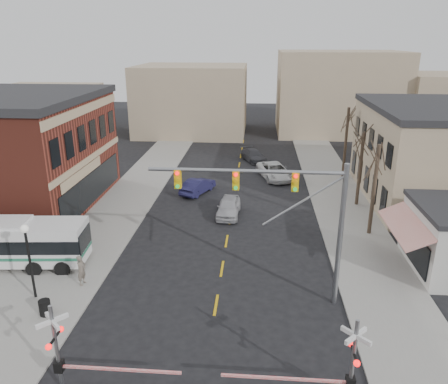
# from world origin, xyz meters

# --- Properties ---
(ground) EXTENTS (160.00, 160.00, 0.00)m
(ground) POSITION_xyz_m (0.00, 0.00, 0.00)
(ground) COLOR black
(ground) RESTS_ON ground
(sidewalk_west) EXTENTS (5.00, 60.00, 0.12)m
(sidewalk_west) POSITION_xyz_m (-9.50, 20.00, 0.06)
(sidewalk_west) COLOR gray
(sidewalk_west) RESTS_ON ground
(sidewalk_east) EXTENTS (5.00, 60.00, 0.12)m
(sidewalk_east) POSITION_xyz_m (9.50, 20.00, 0.06)
(sidewalk_east) COLOR gray
(sidewalk_east) RESTS_ON ground
(tree_east_a) EXTENTS (0.28, 0.28, 6.75)m
(tree_east_a) POSITION_xyz_m (10.50, 12.00, 3.50)
(tree_east_a) COLOR #382B21
(tree_east_a) RESTS_ON sidewalk_east
(tree_east_b) EXTENTS (0.28, 0.28, 6.30)m
(tree_east_b) POSITION_xyz_m (10.80, 18.00, 3.27)
(tree_east_b) COLOR #382B21
(tree_east_b) RESTS_ON sidewalk_east
(tree_east_c) EXTENTS (0.28, 0.28, 7.20)m
(tree_east_c) POSITION_xyz_m (11.00, 26.00, 3.72)
(tree_east_c) COLOR #382B21
(tree_east_c) RESTS_ON sidewalk_east
(traffic_signal_mast) EXTENTS (10.15, 0.30, 8.00)m
(traffic_signal_mast) POSITION_xyz_m (3.71, 2.77, 5.75)
(traffic_signal_mast) COLOR gray
(traffic_signal_mast) RESTS_ON ground
(rr_crossing_west) EXTENTS (5.60, 1.36, 4.00)m
(rr_crossing_west) POSITION_xyz_m (-5.45, -4.44, 1.97)
(rr_crossing_west) COLOR gray
(rr_crossing_west) RESTS_ON ground
(rr_crossing_east) EXTENTS (5.60, 1.36, 4.00)m
(rr_crossing_east) POSITION_xyz_m (5.50, -4.42, 1.97)
(rr_crossing_east) COLOR gray
(rr_crossing_east) RESTS_ON ground
(street_lamp) EXTENTS (0.44, 0.44, 4.40)m
(street_lamp) POSITION_xyz_m (-10.18, 1.84, 3.26)
(street_lamp) COLOR black
(street_lamp) RESTS_ON sidewalk_west
(trash_bin) EXTENTS (0.60, 0.60, 0.84)m
(trash_bin) POSITION_xyz_m (-8.84, 0.28, 0.54)
(trash_bin) COLOR black
(trash_bin) RESTS_ON sidewalk_west
(car_a) EXTENTS (1.93, 4.42, 1.48)m
(car_a) POSITION_xyz_m (-0.20, 14.87, 0.74)
(car_a) COLOR #AEAEB2
(car_a) RESTS_ON ground
(car_b) EXTENTS (3.11, 4.60, 1.44)m
(car_b) POSITION_xyz_m (-3.45, 20.07, 0.72)
(car_b) COLOR #1A193F
(car_b) RESTS_ON ground
(car_c) EXTENTS (4.16, 6.15, 1.57)m
(car_c) POSITION_xyz_m (3.89, 25.27, 0.78)
(car_c) COLOR silver
(car_c) RESTS_ON ground
(car_d) EXTENTS (3.59, 5.02, 1.35)m
(car_d) POSITION_xyz_m (1.59, 31.84, 0.67)
(car_d) COLOR #424248
(car_d) RESTS_ON ground
(pedestrian_near) EXTENTS (0.57, 0.75, 1.84)m
(pedestrian_near) POSITION_xyz_m (-8.03, 3.35, 1.04)
(pedestrian_near) COLOR #655C51
(pedestrian_near) RESTS_ON sidewalk_west
(pedestrian_far) EXTENTS (1.18, 1.15, 1.91)m
(pedestrian_far) POSITION_xyz_m (-10.46, 8.26, 1.08)
(pedestrian_far) COLOR #303A54
(pedestrian_far) RESTS_ON sidewalk_west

